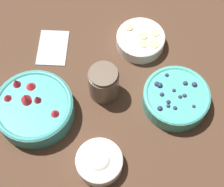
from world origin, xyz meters
name	(u,v)px	position (x,y,z in m)	size (l,w,h in m)	color
ground_plane	(106,106)	(0.00, 0.00, 0.00)	(4.00, 4.00, 0.00)	#4C3323
bowl_strawberries	(34,107)	(0.00, 0.20, 0.04)	(0.22, 0.22, 0.08)	teal
bowl_blueberries	(176,98)	(-0.01, -0.20, 0.03)	(0.19, 0.19, 0.06)	#47AD9E
bowl_bananas	(141,40)	(0.20, -0.13, 0.03)	(0.15, 0.15, 0.04)	white
bowl_cream	(99,162)	(-0.17, 0.04, 0.02)	(0.12, 0.12, 0.05)	white
jar_chocolate	(105,83)	(0.05, 0.00, 0.05)	(0.09, 0.09, 0.10)	brown
napkin	(53,47)	(0.22, 0.14, 0.00)	(0.14, 0.11, 0.01)	#B2BCC6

